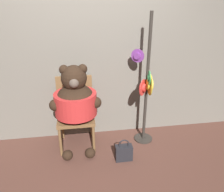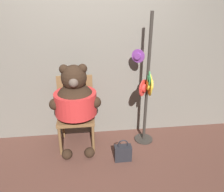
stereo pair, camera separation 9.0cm
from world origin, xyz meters
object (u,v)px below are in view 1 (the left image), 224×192
chair (76,110)px  handbag_on_ground (124,152)px  teddy_bear (76,101)px  hat_display_rack (146,90)px

chair → handbag_on_ground: size_ratio=3.16×
teddy_bear → handbag_on_ground: (0.60, -0.35, -0.64)m
teddy_bear → hat_display_rack: bearing=0.8°
chair → hat_display_rack: bearing=-9.0°
chair → handbag_on_ground: bearing=-40.5°
hat_display_rack → handbag_on_ground: bearing=-135.2°
handbag_on_ground → teddy_bear: bearing=149.5°
chair → handbag_on_ground: 0.91m
hat_display_rack → chair: bearing=171.0°
chair → hat_display_rack: (0.98, -0.16, 0.31)m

